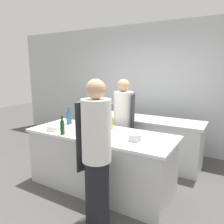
{
  "coord_description": "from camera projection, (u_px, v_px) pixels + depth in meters",
  "views": [
    {
      "loc": [
        1.72,
        -2.61,
        1.81
      ],
      "look_at": [
        0.0,
        0.35,
        1.13
      ],
      "focal_mm": 35.0,
      "sensor_mm": 36.0,
      "label": 1
    }
  ],
  "objects": [
    {
      "name": "ground_plane",
      "position": [
        101.0,
        186.0,
        3.41
      ],
      "size": [
        16.0,
        16.0,
        0.0
      ],
      "primitive_type": "plane",
      "color": "#4C4947"
    },
    {
      "name": "bowl_prep_small",
      "position": [
        135.0,
        137.0,
        2.87
      ],
      "size": [
        0.18,
        0.18,
        0.09
      ],
      "color": "#B7BABC",
      "rests_on": "prep_counter"
    },
    {
      "name": "chef_at_prep_near",
      "position": [
        97.0,
        154.0,
        2.47
      ],
      "size": [
        0.38,
        0.37,
        1.71
      ],
      "rotation": [
        0.0,
        0.0,
        1.29
      ],
      "color": "black",
      "rests_on": "ground_plane"
    },
    {
      "name": "prep_counter",
      "position": [
        100.0,
        160.0,
        3.33
      ],
      "size": [
        2.23,
        0.88,
        0.88
      ],
      "color": "silver",
      "rests_on": "ground_plane"
    },
    {
      "name": "bowl_mixing_large",
      "position": [
        55.0,
        128.0,
        3.38
      ],
      "size": [
        0.25,
        0.25,
        0.07
      ],
      "color": "white",
      "rests_on": "prep_counter"
    },
    {
      "name": "pass_counter",
      "position": [
        148.0,
        141.0,
        4.22
      ],
      "size": [
        2.03,
        0.64,
        0.88
      ],
      "color": "silver",
      "rests_on": "ground_plane"
    },
    {
      "name": "wall_back",
      "position": [
        151.0,
        87.0,
        4.95
      ],
      "size": [
        8.0,
        0.06,
        2.8
      ],
      "color": "silver",
      "rests_on": "ground_plane"
    },
    {
      "name": "bottle_wine",
      "position": [
        96.0,
        124.0,
        3.45
      ],
      "size": [
        0.09,
        0.09,
        0.18
      ],
      "color": "silver",
      "rests_on": "prep_counter"
    },
    {
      "name": "cutting_board",
      "position": [
        98.0,
        135.0,
        3.12
      ],
      "size": [
        0.38,
        0.23,
        0.01
      ],
      "color": "white",
      "rests_on": "prep_counter"
    },
    {
      "name": "chef_at_stove",
      "position": [
        123.0,
        125.0,
        3.91
      ],
      "size": [
        0.39,
        0.38,
        1.64
      ],
      "rotation": [
        0.0,
        0.0,
        -1.28
      ],
      "color": "black",
      "rests_on": "ground_plane"
    },
    {
      "name": "oven_range",
      "position": [
        98.0,
        122.0,
        5.4
      ],
      "size": [
        0.88,
        0.65,
        1.01
      ],
      "color": "silver",
      "rests_on": "ground_plane"
    },
    {
      "name": "bottle_olive_oil",
      "position": [
        62.0,
        127.0,
        3.12
      ],
      "size": [
        0.06,
        0.06,
        0.28
      ],
      "color": "#19471E",
      "rests_on": "prep_counter"
    },
    {
      "name": "bottle_vinegar",
      "position": [
        111.0,
        122.0,
        3.42
      ],
      "size": [
        0.07,
        0.07,
        0.27
      ],
      "color": "#B2A84C",
      "rests_on": "prep_counter"
    },
    {
      "name": "bottle_cooking_oil",
      "position": [
        69.0,
        117.0,
        3.73
      ],
      "size": [
        0.09,
        0.09,
        0.3
      ],
      "color": "#2D5175",
      "rests_on": "prep_counter"
    }
  ]
}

